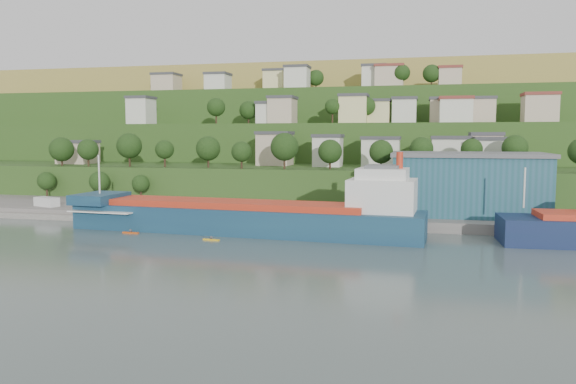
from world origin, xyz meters
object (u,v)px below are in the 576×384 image
(cargo_ship_near, at_px, (254,218))
(warehouse, at_px, (468,183))
(kayak_orange, at_px, (131,232))
(caravan, at_px, (47,204))

(cargo_ship_near, xyz_separation_m, warehouse, (40.02, 21.54, 5.66))
(kayak_orange, bearing_deg, warehouse, 26.13)
(caravan, distance_m, kayak_orange, 36.11)
(cargo_ship_near, height_order, warehouse, cargo_ship_near)
(cargo_ship_near, height_order, kayak_orange, cargo_ship_near)
(cargo_ship_near, relative_size, kayak_orange, 20.63)
(caravan, bearing_deg, warehouse, 24.92)
(cargo_ship_near, xyz_separation_m, caravan, (-53.69, 12.41, -0.12))
(cargo_ship_near, distance_m, warehouse, 45.80)
(warehouse, bearing_deg, kayak_orange, -156.50)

